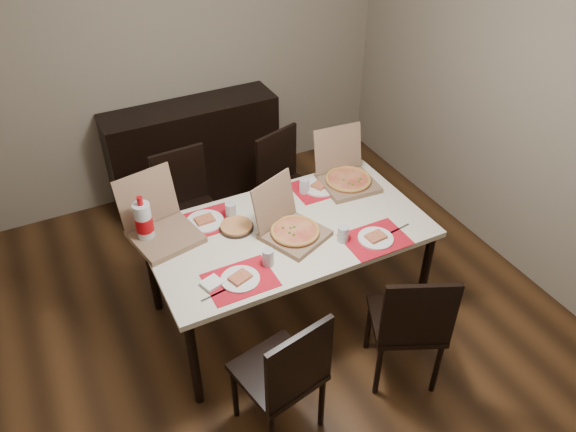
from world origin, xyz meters
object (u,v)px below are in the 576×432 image
object	(u,v)px
chair_near_left	(286,373)
dip_bowl	(278,208)
dining_table	(288,236)
pizza_box_center	(291,228)
chair_far_left	(188,205)
soda_bottle	(144,223)
chair_near_right	(410,323)
chair_far_right	(287,183)
sideboard	(194,152)

from	to	relation	value
chair_near_left	dip_bowl	world-z (taller)	chair_near_left
dining_table	pizza_box_center	distance (m)	0.14
dining_table	pizza_box_center	bearing A→B (deg)	-100.61
chair_far_left	soda_bottle	size ratio (longest dim) A/B	2.79
soda_bottle	chair_far_left	bearing A→B (deg)	52.81
chair_near_right	chair_far_right	size ratio (longest dim) A/B	1.00
chair_near_left	chair_far_left	world-z (taller)	same
dining_table	dip_bowl	size ratio (longest dim) A/B	15.15
dining_table	sideboard	bearing A→B (deg)	92.68
dining_table	soda_bottle	xyz separation A→B (m)	(-0.85, 0.30, 0.21)
dip_bowl	sideboard	bearing A→B (deg)	94.28
chair_near_right	chair_far_right	world-z (taller)	same
pizza_box_center	dining_table	bearing A→B (deg)	79.39
chair_near_right	chair_far_left	xyz separation A→B (m)	(-0.79, 1.73, 0.00)
chair_near_left	dip_bowl	size ratio (longest dim) A/B	7.83
chair_far_right	chair_near_right	bearing A→B (deg)	-90.65
dining_table	pizza_box_center	size ratio (longest dim) A/B	3.64
sideboard	chair_near_right	xyz separation A→B (m)	(0.45, -2.56, 0.06)
chair_far_right	pizza_box_center	size ratio (longest dim) A/B	1.88
sideboard	dip_bowl	xyz separation A→B (m)	(0.11, -1.49, 0.31)
chair_far_left	sideboard	bearing A→B (deg)	68.02
chair_far_left	chair_far_right	size ratio (longest dim) A/B	1.00
chair_far_left	dip_bowl	xyz separation A→B (m)	(0.45, -0.66, 0.25)
chair_near_right	pizza_box_center	size ratio (longest dim) A/B	1.88
dining_table	soda_bottle	world-z (taller)	soda_bottle
soda_bottle	pizza_box_center	bearing A→B (deg)	-23.65
dining_table	soda_bottle	bearing A→B (deg)	160.89
pizza_box_center	chair_near_left	bearing A→B (deg)	-119.04
dining_table	chair_far_left	bearing A→B (deg)	115.41
dining_table	chair_near_right	size ratio (longest dim) A/B	1.94
chair_near_right	soda_bottle	distance (m)	1.73
chair_near_left	chair_near_right	bearing A→B (deg)	-0.64
chair_far_right	chair_far_left	bearing A→B (deg)	174.54
chair_near_right	dip_bowl	world-z (taller)	chair_near_right
sideboard	chair_near_left	bearing A→B (deg)	-98.20
chair_near_left	sideboard	bearing A→B (deg)	81.80
soda_bottle	dip_bowl	bearing A→B (deg)	-5.50
dining_table	pizza_box_center	world-z (taller)	pizza_box_center
pizza_box_center	soda_bottle	xyz separation A→B (m)	(-0.84, 0.37, 0.08)
dining_table	dip_bowl	distance (m)	0.23
dining_table	chair_near_left	bearing A→B (deg)	-117.67
chair_near_right	dining_table	bearing A→B (deg)	113.42
dip_bowl	chair_near_left	bearing A→B (deg)	-114.27
chair_far_right	soda_bottle	xyz separation A→B (m)	(-1.24, -0.50, 0.38)
dip_bowl	soda_bottle	size ratio (longest dim) A/B	0.36
dip_bowl	soda_bottle	distance (m)	0.90
chair_far_right	soda_bottle	distance (m)	1.39
dining_table	chair_far_right	xyz separation A→B (m)	(0.39, 0.79, -0.17)
sideboard	chair_near_right	bearing A→B (deg)	-79.97
chair_near_left	soda_bottle	distance (m)	1.28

